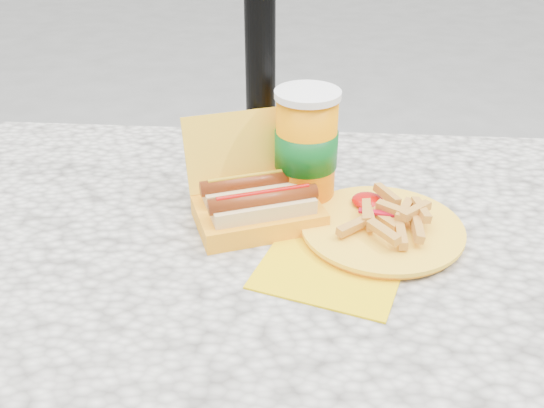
{
  "coord_description": "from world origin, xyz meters",
  "views": [
    {
      "loc": [
        0.09,
        -0.8,
        1.27
      ],
      "look_at": [
        0.03,
        0.0,
        0.8
      ],
      "focal_mm": 40.0,
      "sensor_mm": 36.0,
      "label": 1
    }
  ],
  "objects": [
    {
      "name": "hotdog_box",
      "position": [
        0.01,
        0.03,
        0.79
      ],
      "size": [
        0.25,
        0.23,
        0.16
      ],
      "rotation": [
        0.0,
        0.0,
        0.38
      ],
      "color": "yellow",
      "rests_on": "picnic_table"
    },
    {
      "name": "picnic_table",
      "position": [
        0.0,
        0.0,
        0.64
      ],
      "size": [
        1.2,
        0.8,
        0.75
      ],
      "color": "beige",
      "rests_on": "ground"
    },
    {
      "name": "fries_plate",
      "position": [
        0.2,
        -0.0,
        0.76
      ],
      "size": [
        0.33,
        0.34,
        0.05
      ],
      "rotation": [
        0.0,
        0.0,
        -0.44
      ],
      "color": "yellow",
      "rests_on": "picnic_table"
    },
    {
      "name": "soda_cup",
      "position": [
        0.08,
        0.1,
        0.85
      ],
      "size": [
        0.11,
        0.11,
        0.2
      ],
      "rotation": [
        0.0,
        0.0,
        0.21
      ],
      "color": "orange",
      "rests_on": "picnic_table"
    }
  ]
}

